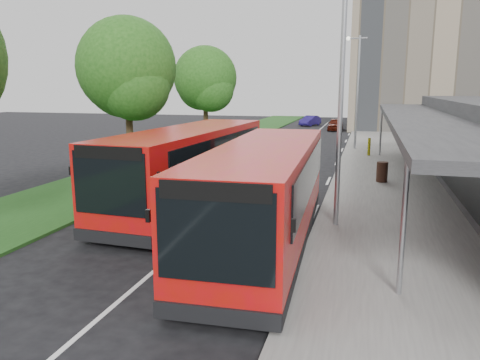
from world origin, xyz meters
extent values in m
plane|color=black|center=(0.00, 0.00, 0.00)|extent=(120.00, 120.00, 0.00)
cube|color=slate|center=(6.00, 20.00, 0.07)|extent=(5.00, 80.00, 0.15)
cube|color=#1A4415|center=(-7.00, 20.00, 0.05)|extent=(5.00, 80.00, 0.10)
cube|color=silver|center=(0.00, 15.00, 0.01)|extent=(0.12, 70.00, 0.01)
cube|color=silver|center=(3.30, -2.00, 0.01)|extent=(0.12, 2.00, 0.01)
cube|color=silver|center=(3.30, 4.00, 0.01)|extent=(0.12, 2.00, 0.01)
cube|color=silver|center=(3.30, 10.00, 0.01)|extent=(0.12, 2.00, 0.01)
cube|color=silver|center=(3.30, 16.00, 0.01)|extent=(0.12, 2.00, 0.01)
cube|color=silver|center=(3.30, 22.00, 0.01)|extent=(0.12, 2.00, 0.01)
cube|color=silver|center=(3.30, 28.00, 0.01)|extent=(0.12, 2.00, 0.01)
cube|color=silver|center=(3.30, 34.00, 0.01)|extent=(0.12, 2.00, 0.01)
cube|color=silver|center=(3.30, 40.00, 0.01)|extent=(0.12, 2.00, 0.01)
cube|color=silver|center=(3.30, 46.00, 0.01)|extent=(0.12, 2.00, 0.01)
cube|color=tan|center=(14.00, 42.00, 9.00)|extent=(22.00, 12.00, 18.00)
cube|color=black|center=(8.48, 8.00, 1.60)|extent=(0.06, 24.00, 2.20)
cube|color=#2B2B2D|center=(7.20, 8.00, 3.30)|extent=(2.80, 26.00, 0.25)
cylinder|color=#979A9F|center=(5.90, -3.00, 1.65)|extent=(0.12, 0.12, 3.30)
cylinder|color=#979A9F|center=(5.90, 19.00, 1.65)|extent=(0.12, 0.12, 3.30)
cylinder|color=#382416|center=(-7.00, 9.00, 1.99)|extent=(0.36, 0.36, 3.98)
sphere|color=#1D4F15|center=(-7.00, 9.00, 5.60)|extent=(5.06, 5.06, 5.06)
sphere|color=#1D4F15|center=(-6.40, 8.60, 4.70)|extent=(3.62, 3.62, 3.62)
sphere|color=#1D4F15|center=(-7.50, 9.50, 4.97)|extent=(3.98, 3.98, 3.98)
cylinder|color=#382416|center=(-7.00, 21.00, 1.87)|extent=(0.36, 0.36, 3.74)
sphere|color=#1D4F15|center=(-7.00, 21.00, 5.27)|extent=(4.76, 4.76, 4.76)
sphere|color=#1D4F15|center=(-6.40, 20.60, 4.42)|extent=(3.40, 3.40, 3.40)
sphere|color=#1D4F15|center=(-7.50, 21.50, 4.68)|extent=(3.74, 3.74, 3.74)
cylinder|color=#979A9F|center=(4.20, 2.00, 4.15)|extent=(0.16, 0.16, 8.00)
cylinder|color=#979A9F|center=(4.20, 22.00, 4.15)|extent=(0.16, 0.16, 8.00)
cylinder|color=#979A9F|center=(4.00, 22.00, 7.95)|extent=(1.40, 0.10, 0.10)
sphere|color=silver|center=(3.40, 22.00, 7.95)|extent=(0.28, 0.28, 0.28)
cube|color=#B60913|center=(2.29, -0.23, 1.67)|extent=(2.90, 10.54, 2.64)
cube|color=black|center=(2.29, -0.23, 0.38)|extent=(2.92, 10.56, 0.30)
cube|color=black|center=(2.50, -5.47, 1.94)|extent=(2.24, 0.14, 1.74)
cube|color=black|center=(2.08, 5.01, 2.09)|extent=(2.19, 0.14, 1.29)
cube|color=black|center=(1.01, 0.02, 2.14)|extent=(0.41, 8.95, 1.19)
cube|color=black|center=(3.54, 0.12, 2.14)|extent=(0.41, 8.95, 1.19)
cube|color=black|center=(2.50, -5.48, 0.40)|extent=(2.49, 0.18, 0.35)
cube|color=black|center=(2.50, -5.48, 2.79)|extent=(2.09, 0.12, 0.35)
cube|color=black|center=(1.10, -5.31, 2.19)|extent=(0.08, 0.08, 0.25)
cube|color=black|center=(3.88, -5.19, 2.19)|extent=(0.08, 0.08, 0.25)
cylinder|color=black|center=(1.38, -3.65, 0.45)|extent=(0.33, 0.91, 0.90)
cylinder|color=black|center=(3.47, -3.57, 0.45)|extent=(0.33, 0.91, 0.90)
cylinder|color=black|center=(1.11, 3.11, 0.45)|extent=(0.33, 0.91, 0.90)
cylinder|color=black|center=(3.20, 3.19, 0.45)|extent=(0.33, 0.91, 0.90)
cube|color=#B60913|center=(-1.47, 3.42, 1.70)|extent=(3.09, 10.77, 2.69)
cube|color=black|center=(-1.47, 3.42, 0.39)|extent=(3.11, 10.80, 0.30)
cube|color=black|center=(-1.75, -1.92, 1.98)|extent=(2.28, 0.17, 1.78)
cube|color=black|center=(-1.20, 8.76, 2.13)|extent=(2.23, 0.17, 1.32)
cube|color=black|center=(-2.75, 3.79, 2.18)|extent=(0.52, 9.12, 1.22)
cube|color=black|center=(-0.17, 3.66, 2.18)|extent=(0.52, 9.12, 1.22)
cube|color=black|center=(-1.75, -1.93, 0.41)|extent=(2.54, 0.21, 0.36)
cube|color=black|center=(-1.75, -1.93, 2.84)|extent=(2.13, 0.15, 0.36)
cube|color=black|center=(-3.16, -1.62, 2.23)|extent=(0.08, 0.08, 0.25)
cube|color=black|center=(-0.32, -1.77, 2.23)|extent=(0.08, 0.08, 0.25)
cylinder|color=black|center=(-2.72, 0.03, 0.46)|extent=(0.35, 0.93, 0.91)
cylinder|color=black|center=(-0.59, -0.08, 0.46)|extent=(0.35, 0.93, 0.91)
cylinder|color=black|center=(-2.36, 6.92, 0.46)|extent=(0.35, 0.93, 0.91)
cylinder|color=black|center=(-0.23, 6.81, 0.46)|extent=(0.35, 0.93, 0.91)
cylinder|color=#331D14|center=(5.82, 9.75, 0.63)|extent=(0.56, 0.56, 0.95)
cylinder|color=#FEF80D|center=(5.20, 18.60, 0.72)|extent=(0.20, 0.20, 1.15)
imported|color=#4F140B|center=(1.71, 37.88, 0.66)|extent=(1.64, 3.89, 1.31)
imported|color=navy|center=(-1.65, 43.36, 0.60)|extent=(2.37, 3.87, 1.20)
camera|label=1|loc=(5.06, -13.15, 4.61)|focal=35.00mm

